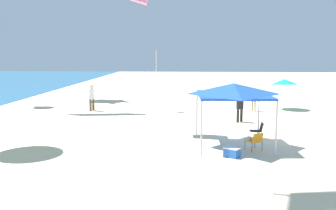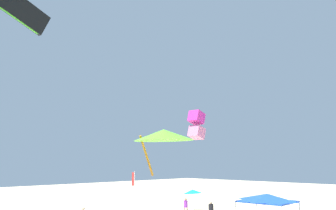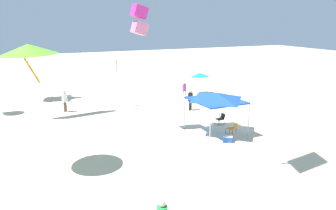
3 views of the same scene
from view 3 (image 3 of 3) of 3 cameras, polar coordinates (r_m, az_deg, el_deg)
ground at (r=25.07m, az=8.66°, el=-3.31°), size 120.00×120.00×0.10m
canopy_tent at (r=22.32m, az=8.54°, el=1.41°), size 3.54×3.26×2.87m
beach_umbrella at (r=34.42m, az=5.64°, el=5.33°), size 2.08×2.06×2.35m
folding_chair_right_of_tent at (r=24.78m, az=9.33°, el=-2.28°), size 0.56×0.64×0.82m
folding_chair_left_of_tent at (r=22.71m, az=11.37°, el=-3.98°), size 0.79×0.74×0.82m
cooler_box at (r=21.39m, az=10.49°, el=-5.91°), size 0.69×0.74×0.40m
banner_flag at (r=29.43m, az=-8.92°, el=4.71°), size 0.36×0.06×4.35m
person_by_tent at (r=28.95m, az=-17.81°, el=1.00°), size 0.49×0.45×1.90m
person_near_umbrella at (r=32.55m, az=2.90°, el=2.89°), size 0.39×0.39×1.63m
person_kite_handler at (r=28.14m, az=3.97°, el=1.20°), size 0.43×0.43×1.82m
kite_box_magenta at (r=22.22m, az=-5.08°, el=14.74°), size 0.93×1.11×2.06m
kite_delta_lime at (r=17.26m, az=-23.48°, el=9.00°), size 2.89×2.90×2.18m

